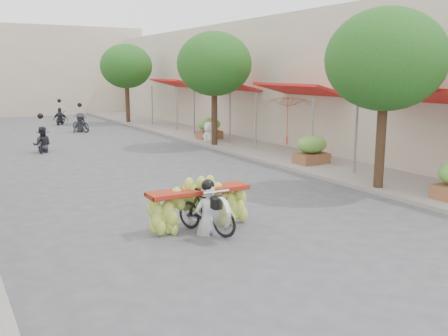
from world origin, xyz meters
The scene contains 15 objects.
ground centered at (0.00, 0.00, 0.00)m, with size 120.00×120.00×0.00m, color #4E4E52.
sidewalk_right centered at (7.00, 15.00, 0.06)m, with size 4.00×60.00×0.12m, color gray.
shophouse_row_right centered at (11.99, 14.00, 3.00)m, with size 9.77×40.00×6.00m.
far_building centered at (0.00, 38.00, 3.50)m, with size 20.00×6.00×7.00m, color #C4B49A.
street_tree_near centered at (5.40, 4.00, 3.78)m, with size 3.40×3.40×5.25m.
street_tree_mid centered at (5.40, 14.00, 3.78)m, with size 3.40×3.40×5.25m.
street_tree_far centered at (5.40, 26.00, 3.78)m, with size 3.40×3.40×5.25m.
produce_crate_mid centered at (6.20, 8.00, 0.71)m, with size 1.20×0.88×1.16m.
produce_crate_far centered at (6.20, 16.00, 0.71)m, with size 1.20×0.88×1.16m.
banana_motorbike centered at (-0.80, 3.23, 0.69)m, with size 2.35×1.84×2.03m.
market_umbrella centered at (6.19, 9.47, 2.58)m, with size 2.68×2.68×1.97m.
pedestrian centered at (5.85, 15.34, 1.03)m, with size 1.03×0.81×1.82m.
bg_motorbike_a centered at (-1.82, 16.43, 0.76)m, with size 0.97×1.60×1.95m.
bg_motorbike_b centered at (1.46, 22.88, 0.87)m, with size 1.18×1.61×1.95m.
bg_motorbike_c centered at (1.33, 27.66, 0.80)m, with size 1.27×1.67×1.95m.
Camera 1 is at (-5.66, -6.14, 3.48)m, focal length 40.00 mm.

